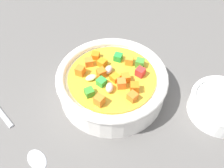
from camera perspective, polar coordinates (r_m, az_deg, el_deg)
The scene contains 4 objects.
ground_plane at distance 42.61cm, azimuth 0.00°, elevation -2.88°, with size 140.00×140.00×2.00cm, color #565451.
soup_bowl_main at distance 39.72cm, azimuth -0.00°, elevation 0.36°, with size 17.94×17.94×5.78cm.
spoon at distance 41.45cm, azimuth -23.38°, elevation -7.99°, with size 22.52×5.41×0.81cm.
side_bowl_small at distance 41.71cm, azimuth 24.30°, elevation -4.53°, with size 9.95×9.95×3.50cm.
Camera 1 is at (21.58, -14.25, 32.86)cm, focal length 38.84 mm.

